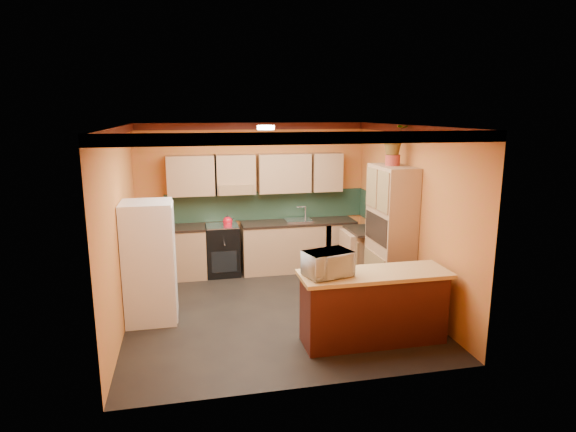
% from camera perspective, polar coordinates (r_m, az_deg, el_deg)
% --- Properties ---
extents(room_shell, '(4.24, 4.24, 2.72)m').
position_cam_1_polar(room_shell, '(7.04, -2.00, 5.70)').
color(room_shell, black).
rests_on(room_shell, ground).
extents(base_cabinets_back, '(3.65, 0.60, 0.88)m').
position_cam_1_polar(base_cabinets_back, '(8.83, -3.70, -3.88)').
color(base_cabinets_back, '#AA7E59').
rests_on(base_cabinets_back, ground).
extents(countertop_back, '(3.65, 0.62, 0.04)m').
position_cam_1_polar(countertop_back, '(8.72, -3.74, -0.98)').
color(countertop_back, black).
rests_on(countertop_back, base_cabinets_back).
extents(stove, '(0.58, 0.58, 0.91)m').
position_cam_1_polar(stove, '(8.76, -7.76, -4.00)').
color(stove, black).
rests_on(stove, ground).
extents(kettle, '(0.20, 0.20, 0.18)m').
position_cam_1_polar(kettle, '(8.59, -7.17, -0.57)').
color(kettle, red).
rests_on(kettle, stove).
extents(sink, '(0.48, 0.40, 0.03)m').
position_cam_1_polar(sink, '(8.85, 1.22, -0.52)').
color(sink, silver).
rests_on(sink, countertop_back).
extents(base_cabinets_right, '(0.60, 0.80, 0.88)m').
position_cam_1_polar(base_cabinets_right, '(8.48, 9.25, -4.72)').
color(base_cabinets_right, '#AA7E59').
rests_on(base_cabinets_right, ground).
extents(countertop_right, '(0.62, 0.80, 0.04)m').
position_cam_1_polar(countertop_right, '(8.35, 9.35, -1.70)').
color(countertop_right, black).
rests_on(countertop_right, base_cabinets_right).
extents(fridge, '(0.68, 0.66, 1.70)m').
position_cam_1_polar(fridge, '(6.97, -16.11, -5.26)').
color(fridge, white).
rests_on(fridge, ground).
extents(pantry, '(0.48, 0.90, 2.10)m').
position_cam_1_polar(pantry, '(7.58, 12.06, -2.07)').
color(pantry, '#AA7E59').
rests_on(pantry, ground).
extents(fern_pot, '(0.22, 0.22, 0.16)m').
position_cam_1_polar(fern_pot, '(7.44, 12.29, 6.49)').
color(fern_pot, '#9C3225').
rests_on(fern_pot, pantry).
extents(fern, '(0.46, 0.42, 0.44)m').
position_cam_1_polar(fern, '(7.41, 12.40, 8.81)').
color(fern, '#AA7E59').
rests_on(fern, fern_pot).
extents(breakfast_bar, '(1.80, 0.55, 0.88)m').
position_cam_1_polar(breakfast_bar, '(6.31, 10.08, -10.78)').
color(breakfast_bar, '#441410').
rests_on(breakfast_bar, ground).
extents(bar_top, '(1.90, 0.65, 0.05)m').
position_cam_1_polar(bar_top, '(6.15, 10.25, -6.79)').
color(bar_top, tan).
rests_on(bar_top, breakfast_bar).
extents(microwave, '(0.64, 0.51, 0.31)m').
position_cam_1_polar(microwave, '(5.89, 4.74, -5.64)').
color(microwave, white).
rests_on(microwave, bar_top).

